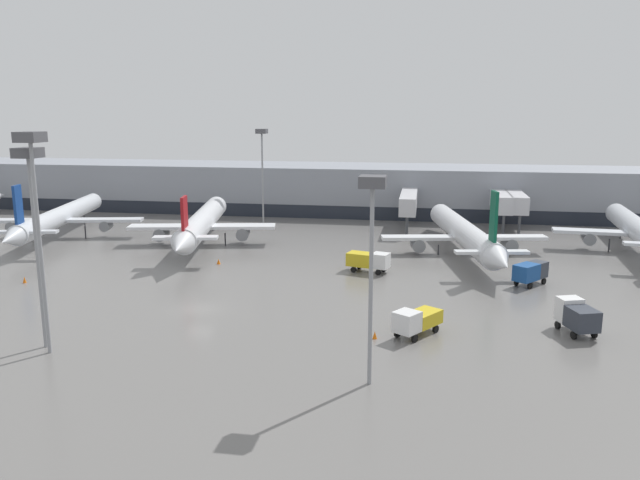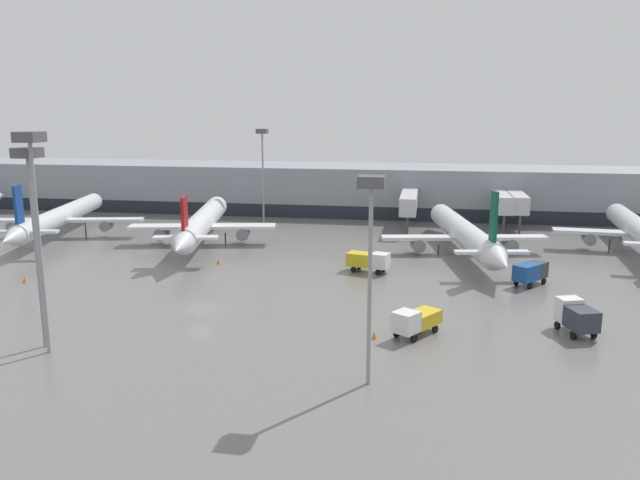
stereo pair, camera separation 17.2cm
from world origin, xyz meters
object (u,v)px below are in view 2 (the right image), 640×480
traffic_cone_3 (219,261)px  apron_light_mast_5 (262,148)px  parked_jet_0 (202,223)px  parked_jet_4 (638,230)px  traffic_cone_2 (374,335)px  service_truck_3 (368,260)px  parked_jet_1 (60,217)px  parked_jet_2 (464,233)px  service_truck_1 (415,320)px  service_truck_0 (530,272)px  apron_light_mast_1 (33,180)px  service_truck_2 (576,316)px  traffic_cone_1 (25,280)px  apron_light_mast_4 (31,190)px  apron_light_mast_2 (371,218)px

traffic_cone_3 → apron_light_mast_5: apron_light_mast_5 is taller
parked_jet_0 → parked_jet_4: bearing=-96.4°
traffic_cone_2 → traffic_cone_3: bearing=133.2°
service_truck_3 → parked_jet_0: bearing=170.8°
parked_jet_1 → service_truck_3: size_ratio=7.10×
parked_jet_2 → service_truck_1: bearing=159.6°
service_truck_0 → apron_light_mast_1: size_ratio=0.26×
service_truck_3 → traffic_cone_3: 19.35m
service_truck_0 → parked_jet_4: bearing=-0.7°
parked_jet_4 → service_truck_2: size_ratio=7.68×
traffic_cone_1 → traffic_cone_2: size_ratio=1.13×
service_truck_3 → traffic_cone_2: 22.69m
traffic_cone_3 → service_truck_2: bearing=-25.8°
traffic_cone_2 → traffic_cone_1: bearing=164.8°
parked_jet_1 → traffic_cone_3: size_ratio=58.90×
parked_jet_0 → apron_light_mast_5: (4.08, 19.34, 9.75)m
traffic_cone_1 → apron_light_mast_1: size_ratio=0.04×
parked_jet_0 → service_truck_3: (25.44, -11.86, -1.73)m
parked_jet_4 → traffic_cone_2: size_ratio=54.06×
parked_jet_1 → apron_light_mast_1: bearing=-161.1°
traffic_cone_2 → apron_light_mast_4: apron_light_mast_4 is taller
service_truck_1 → apron_light_mast_4: size_ratio=0.33×
service_truck_2 → apron_light_mast_1: (-43.16, -11.88, 12.39)m
parked_jet_2 → apron_light_mast_1: size_ratio=2.17×
service_truck_0 → apron_light_mast_2: (-15.49, -28.87, 10.55)m
service_truck_0 → traffic_cone_2: size_ratio=7.07×
parked_jet_4 → apron_light_mast_4: 75.93m
service_truck_2 → apron_light_mast_2: 24.06m
apron_light_mast_2 → parked_jet_1: bearing=139.3°
parked_jet_2 → service_truck_2: parked_jet_2 is taller
service_truck_1 → traffic_cone_3: service_truck_1 is taller
apron_light_mast_2 → apron_light_mast_1: bearing=176.7°
parked_jet_1 → parked_jet_2: parked_jet_2 is taller
parked_jet_4 → apron_light_mast_5: (-56.86, 14.34, 9.80)m
parked_jet_0 → service_truck_2: size_ratio=8.21×
parked_jet_4 → traffic_cone_1: size_ratio=47.66×
service_truck_0 → apron_light_mast_4: bearing=161.8°
traffic_cone_2 → apron_light_mast_2: 14.89m
parked_jet_2 → service_truck_0: bearing=-166.7°
parked_jet_4 → service_truck_3: 39.33m
parked_jet_0 → traffic_cone_2: 44.47m
traffic_cone_1 → traffic_cone_3: (18.95, 12.25, -0.05)m
service_truck_0 → apron_light_mast_2: 34.43m
parked_jet_1 → service_truck_2: size_ratio=8.34×
traffic_cone_3 → apron_light_mast_4: size_ratio=0.04×
parked_jet_2 → service_truck_1: (-5.83, -33.23, -1.46)m
parked_jet_0 → apron_light_mast_1: 43.37m
parked_jet_4 → traffic_cone_1: (-73.74, -28.31, -2.81)m
service_truck_1 → apron_light_mast_5: bearing=-118.5°
parked_jet_0 → apron_light_mast_2: size_ratio=2.54×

